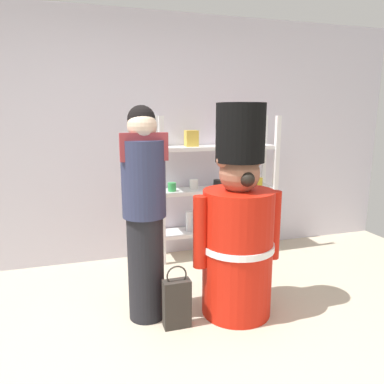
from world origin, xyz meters
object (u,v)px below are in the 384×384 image
object	(u,v)px
teddy_bear_guard	(238,230)
person_shopper	(144,212)
merchandise_shelf	(217,185)
shopping_bag	(177,303)

from	to	relation	value
teddy_bear_guard	person_shopper	world-z (taller)	teddy_bear_guard
person_shopper	merchandise_shelf	bearing A→B (deg)	47.98
merchandise_shelf	person_shopper	world-z (taller)	person_shopper
teddy_bear_guard	shopping_bag	bearing A→B (deg)	-172.25
merchandise_shelf	shopping_bag	bearing A→B (deg)	-121.62
person_shopper	teddy_bear_guard	bearing A→B (deg)	-11.38
merchandise_shelf	teddy_bear_guard	size ratio (longest dim) A/B	0.94
teddy_bear_guard	merchandise_shelf	bearing A→B (deg)	76.31
teddy_bear_guard	person_shopper	size ratio (longest dim) A/B	1.01
merchandise_shelf	person_shopper	distance (m)	1.51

